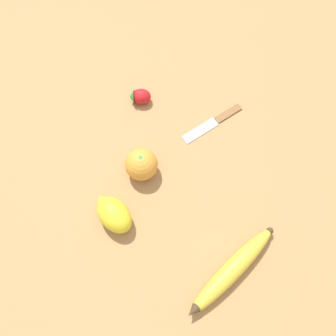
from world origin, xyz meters
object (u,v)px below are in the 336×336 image
at_px(banana, 232,271).
at_px(orange, 141,164).
at_px(strawberry, 140,97).
at_px(paring_knife, 215,121).
at_px(lemon, 114,215).

relative_size(banana, orange, 2.75).
distance_m(banana, orange, 0.27).
distance_m(banana, strawberry, 0.43).
bearing_deg(strawberry, paring_knife, 161.33).
distance_m(lemon, paring_knife, 0.31).
height_order(banana, strawberry, same).
distance_m(banana, paring_knife, 0.33).
height_order(strawberry, paring_knife, strawberry).
bearing_deg(orange, strawberry, -83.90).
distance_m(orange, strawberry, 0.18).
bearing_deg(banana, strawberry, -108.62).
relative_size(orange, paring_knife, 0.50).
relative_size(strawberry, paring_knife, 0.37).
bearing_deg(banana, orange, -94.49).
height_order(banana, paring_knife, banana).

